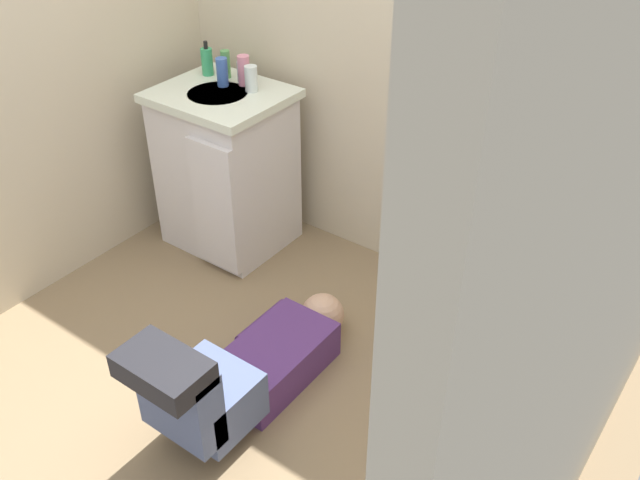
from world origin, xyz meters
TOP-DOWN VIEW (x-y plane):
  - ground_plane at (0.00, 0.00)m, footprint 2.86×3.10m
  - wall_back at (0.00, 1.09)m, footprint 2.52×0.08m
  - wall_left at (-1.22, 0.00)m, footprint 0.08×2.10m
  - wall_right at (1.22, 0.00)m, footprint 0.08×2.10m
  - toilet at (0.80, 0.75)m, footprint 0.36×0.46m
  - vanity_cabinet at (-0.74, 0.71)m, footprint 0.60×0.53m
  - faucet at (-0.74, 0.85)m, footprint 0.02×0.02m
  - person_plumber at (0.07, -0.11)m, footprint 0.39×1.06m
  - tissue_box at (0.76, 0.84)m, footprint 0.22×0.11m
  - soap_dispenser at (-0.93, 0.83)m, footprint 0.06×0.06m
  - bottle_green at (-0.83, 0.86)m, footprint 0.04×0.04m
  - bottle_blue at (-0.78, 0.77)m, footprint 0.05×0.05m
  - bottle_pink at (-0.70, 0.84)m, footprint 0.06×0.06m
  - bottle_clear at (-0.63, 0.80)m, footprint 0.06×0.06m
  - paper_towel_roll at (0.50, 0.43)m, footprint 0.11×0.11m

SIDE VIEW (x-z plane):
  - ground_plane at x=0.00m, z-range -0.04..0.00m
  - paper_towel_roll at x=0.50m, z-range 0.00..0.23m
  - person_plumber at x=0.07m, z-range -0.08..0.44m
  - toilet at x=0.80m, z-range -0.01..0.74m
  - vanity_cabinet at x=-0.74m, z-range 0.01..0.83m
  - tissue_box at x=0.76m, z-range 0.75..0.85m
  - faucet at x=-0.74m, z-range 0.82..0.92m
  - bottle_clear at x=-0.63m, z-range 0.82..0.94m
  - bottle_green at x=-0.83m, z-range 0.82..0.95m
  - bottle_blue at x=-0.78m, z-range 0.82..0.95m
  - soap_dispenser at x=-0.93m, z-range 0.80..0.97m
  - bottle_pink at x=-0.70m, z-range 0.82..0.96m
  - wall_back at x=0.00m, z-range 0.00..2.40m
  - wall_left at x=-1.22m, z-range 0.00..2.40m
  - wall_right at x=1.22m, z-range 0.00..2.40m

